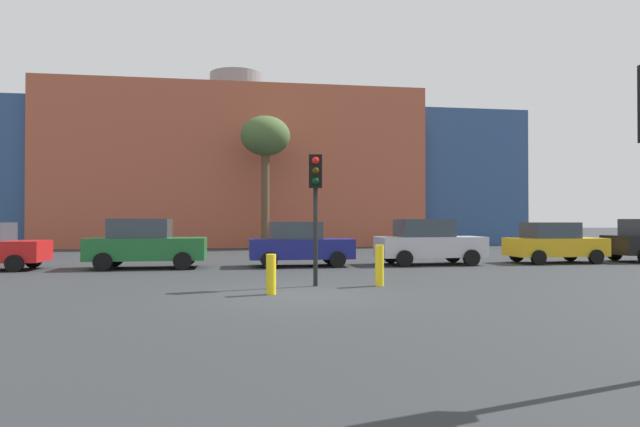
% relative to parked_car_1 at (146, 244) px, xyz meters
% --- Properties ---
extents(ground_plane, '(200.00, 200.00, 0.00)m').
position_rel_parked_car_1_xyz_m(ground_plane, '(4.91, -7.91, -0.92)').
color(ground_plane, '#2D3033').
extents(building_backdrop, '(41.13, 11.88, 12.78)m').
position_rel_parked_car_1_xyz_m(building_backdrop, '(3.27, 20.11, 4.33)').
color(building_backdrop, '#B2563D').
rests_on(building_backdrop, ground_plane).
extents(parked_car_1, '(4.25, 2.08, 1.84)m').
position_rel_parked_car_1_xyz_m(parked_car_1, '(0.00, 0.00, 0.00)').
color(parked_car_1, '#1E662D').
rests_on(parked_car_1, ground_plane).
extents(parked_car_2, '(3.99, 1.96, 1.73)m').
position_rel_parked_car_1_xyz_m(parked_car_2, '(5.77, 0.00, -0.06)').
color(parked_car_2, navy).
rests_on(parked_car_2, ground_plane).
extents(parked_car_3, '(4.22, 2.07, 1.83)m').
position_rel_parked_car_1_xyz_m(parked_car_3, '(10.99, 0.00, -0.01)').
color(parked_car_3, silver).
rests_on(parked_car_3, ground_plane).
extents(parked_car_4, '(3.92, 1.93, 1.70)m').
position_rel_parked_car_1_xyz_m(parked_car_4, '(16.48, 0.00, -0.07)').
color(parked_car_4, gold).
rests_on(parked_car_4, ground_plane).
extents(traffic_light_island, '(0.39, 0.39, 3.58)m').
position_rel_parked_car_1_xyz_m(traffic_light_island, '(5.50, -6.32, 1.72)').
color(traffic_light_island, black).
rests_on(traffic_light_island, ground_plane).
extents(bare_tree_0, '(2.99, 2.99, 8.08)m').
position_rel_parked_car_1_xyz_m(bare_tree_0, '(5.02, 11.73, 5.73)').
color(bare_tree_0, brown).
rests_on(bare_tree_0, ground_plane).
extents(bollard_yellow_0, '(0.24, 0.24, 0.97)m').
position_rel_parked_car_1_xyz_m(bollard_yellow_0, '(4.21, -7.74, -0.43)').
color(bollard_yellow_0, yellow).
rests_on(bollard_yellow_0, ground_plane).
extents(bollard_yellow_1, '(0.24, 0.24, 1.12)m').
position_rel_parked_car_1_xyz_m(bollard_yellow_1, '(7.23, -6.50, -0.36)').
color(bollard_yellow_1, yellow).
rests_on(bollard_yellow_1, ground_plane).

